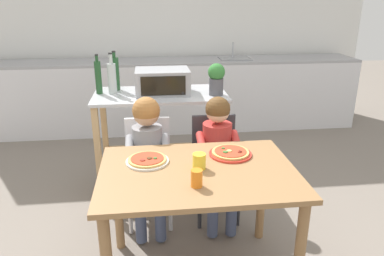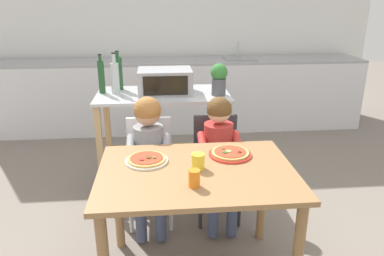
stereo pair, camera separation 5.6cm
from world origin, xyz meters
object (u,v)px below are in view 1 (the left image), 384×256
bottle_brown_beer (112,78)px  pizza_plate_red_rimmed (230,153)px  bottle_squat_spirits (115,73)px  pizza_plate_white (147,160)px  drinking_cup_yellow (199,161)px  child_in_red_shirt (218,147)px  dining_table (198,188)px  drinking_cup_orange (197,178)px  bottle_clear_vinegar (98,77)px  potted_herb_plant (216,78)px  dining_chair_right (215,160)px  child_in_grey_shirt (148,148)px  kitchen_island_cart (161,126)px  toaster_oven (162,81)px  dining_chair_left (149,163)px

bottle_brown_beer → pizza_plate_red_rimmed: bottle_brown_beer is taller
bottle_squat_spirits → pizza_plate_white: bottle_squat_spirits is taller
pizza_plate_white → pizza_plate_red_rimmed: size_ratio=0.96×
bottle_squat_spirits → drinking_cup_yellow: (0.57, -1.35, -0.26)m
bottle_brown_beer → child_in_red_shirt: 1.11m
dining_table → child_in_red_shirt: size_ratio=1.15×
pizza_plate_white → drinking_cup_orange: drinking_cup_orange is taller
bottle_clear_vinegar → child_in_red_shirt: size_ratio=0.34×
potted_herb_plant → child_in_red_shirt: (-0.07, -0.50, -0.41)m
child_in_red_shirt → dining_chair_right: bearing=90.0°
bottle_squat_spirits → potted_herb_plant: (0.85, -0.28, -0.00)m
bottle_clear_vinegar → child_in_red_shirt: (0.92, -0.66, -0.41)m
child_in_red_shirt → pizza_plate_red_rimmed: child_in_red_shirt is taller
child_in_grey_shirt → pizza_plate_white: child_in_grey_shirt is taller
dining_table → dining_chair_right: dining_chair_right is taller
kitchen_island_cart → drinking_cup_yellow: size_ratio=12.24×
toaster_oven → pizza_plate_white: toaster_oven is taller
bottle_brown_beer → child_in_grey_shirt: bottle_brown_beer is taller
kitchen_island_cart → bottle_brown_beer: (-0.40, 0.04, 0.44)m
toaster_oven → kitchen_island_cart: bearing=-178.7°
bottle_squat_spirits → drinking_cup_orange: size_ratio=3.64×
kitchen_island_cart → dining_table: (0.17, -1.19, 0.02)m
bottle_squat_spirits → dining_chair_right: bottle_squat_spirits is taller
bottle_squat_spirits → potted_herb_plant: bottle_squat_spirits is taller
pizza_plate_white → drinking_cup_yellow: bearing=-22.1°
kitchen_island_cart → toaster_oven: size_ratio=2.50×
bottle_brown_beer → child_in_grey_shirt: 0.80m
dining_table → dining_chair_left: size_ratio=1.41×
pizza_plate_red_rimmed → pizza_plate_white: bearing=-174.8°
kitchen_island_cart → bottle_squat_spirits: size_ratio=3.31×
toaster_oven → child_in_red_shirt: bearing=-58.0°
kitchen_island_cart → bottle_brown_beer: bottle_brown_beer is taller
bottle_brown_beer → dining_table: size_ratio=0.31×
kitchen_island_cart → child_in_grey_shirt: 0.62m
bottle_squat_spirits → dining_table: 1.53m
toaster_oven → drinking_cup_yellow: (0.16, -1.17, -0.21)m
toaster_oven → potted_herb_plant: (0.45, -0.11, 0.04)m
toaster_oven → dining_chair_right: bearing=-51.8°
potted_herb_plant → dining_chair_right: size_ratio=0.33×
kitchen_island_cart → child_in_red_shirt: (0.40, -0.61, 0.03)m
toaster_oven → child_in_grey_shirt: toaster_oven is taller
toaster_oven → potted_herb_plant: bearing=-13.4°
bottle_clear_vinegar → dining_table: bottle_clear_vinegar is taller
bottle_clear_vinegar → drinking_cup_orange: bearing=-65.5°
dining_chair_left → pizza_plate_red_rimmed: (0.52, -0.51, 0.29)m
child_in_red_shirt → pizza_plate_red_rimmed: (-0.00, -0.40, 0.12)m
bottle_clear_vinegar → potted_herb_plant: bottle_clear_vinegar is taller
dining_chair_right → pizza_plate_white: size_ratio=3.12×
dining_table → pizza_plate_red_rimmed: (0.23, 0.19, 0.13)m
dining_chair_right → potted_herb_plant: bearing=80.1°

